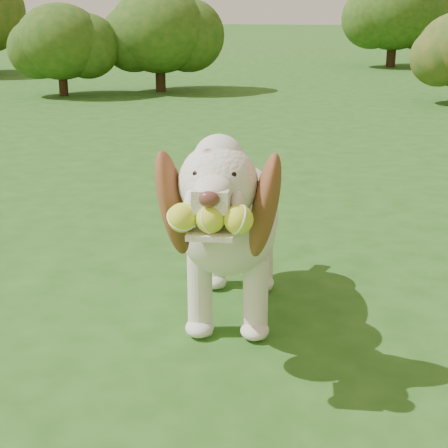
# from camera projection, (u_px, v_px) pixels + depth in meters

# --- Properties ---
(ground) EXTENTS (80.00, 80.00, 0.00)m
(ground) POSITION_uv_depth(u_px,v_px,m) (299.00, 382.00, 2.51)
(ground) COLOR #204D16
(ground) RESTS_ON ground
(dog) EXTENTS (0.48, 1.38, 0.90)m
(dog) POSITION_uv_depth(u_px,v_px,m) (231.00, 215.00, 2.85)
(dog) COLOR silver
(dog) RESTS_ON ground
(shrub_a) EXTENTS (1.26, 1.26, 1.31)m
(shrub_a) POSITION_uv_depth(u_px,v_px,m) (60.00, 42.00, 9.81)
(shrub_a) COLOR #382314
(shrub_a) RESTS_ON ground
(shrub_b) EXTENTS (1.49, 1.49, 1.54)m
(shrub_b) POSITION_uv_depth(u_px,v_px,m) (159.00, 30.00, 10.25)
(shrub_b) COLOR #382314
(shrub_b) RESTS_ON ground
(shrub_i) EXTENTS (1.86, 1.86, 1.92)m
(shrub_i) POSITION_uv_depth(u_px,v_px,m) (394.00, 11.00, 14.08)
(shrub_i) COLOR #382314
(shrub_i) RESTS_ON ground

